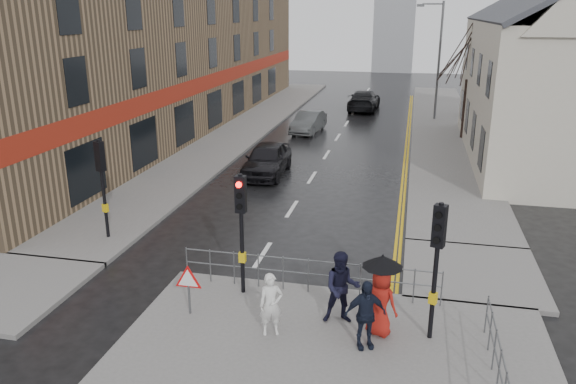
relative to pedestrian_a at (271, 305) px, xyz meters
The scene contains 23 objects.
ground 2.40m from the pedestrian_a, 131.57° to the left, with size 120.00×120.00×0.00m, color black.
left_pavement 25.93m from the pedestrian_a, 107.91° to the left, with size 4.00×44.00×0.14m, color #605E5B.
right_pavement 27.14m from the pedestrian_a, 79.32° to the left, with size 4.00×40.00×0.14m, color #605E5B.
pavement_bridge_right 6.91m from the pedestrian_a, 42.80° to the left, with size 4.00×4.20×0.14m, color #605E5B.
pavement_stub_left 8.04m from the pedestrian_a, behind, with size 4.00×4.20×0.14m, color #605E5B.
building_left_terrace 27.53m from the pedestrian_a, 119.66° to the left, with size 8.00×42.00×10.00m, color brown.
building_right_cream 22.63m from the pedestrian_a, 61.83° to the left, with size 9.00×16.40×10.10m.
traffic_signal_near_left 2.72m from the pedestrian_a, 124.42° to the left, with size 0.28×0.27×3.40m.
traffic_signal_near_right 4.09m from the pedestrian_a, ahead, with size 0.34×0.33×3.40m.
traffic_signal_far_left 8.52m from the pedestrian_a, 146.22° to the left, with size 0.34×0.33×3.40m.
guard_railing_front 2.31m from the pedestrian_a, 78.01° to the left, with size 7.14×0.04×1.00m.
guard_railing_side 5.15m from the pedestrian_a, 12.25° to the right, with size 0.04×4.54×1.00m.
warning_sign 2.32m from the pedestrian_a, 168.76° to the left, with size 0.80×0.07×1.35m.
street_lamp 30.21m from the pedestrian_a, 81.66° to the left, with size 1.83×0.25×8.00m.
tree_near 24.78m from the pedestrian_a, 75.70° to the left, with size 2.40×2.40×6.58m.
tree_far 32.51m from the pedestrian_a, 78.35° to the left, with size 2.40×2.40×5.64m.
pedestrian_a is the anchor object (origin of this frame).
pedestrian_b 1.82m from the pedestrian_a, 30.32° to the left, with size 0.91×0.71×1.87m, color black.
pedestrian_with_umbrella 2.61m from the pedestrian_a, 12.49° to the left, with size 0.99×0.96×2.05m.
pedestrian_d 2.23m from the pedestrian_a, ahead, with size 0.98×0.41×1.68m, color black.
car_parked 14.14m from the pedestrian_a, 105.04° to the left, with size 1.81×4.50×1.53m, color black.
car_mid 23.95m from the pedestrian_a, 98.46° to the left, with size 1.41×4.05×1.33m, color #3C3F41.
car_far 32.91m from the pedestrian_a, 91.39° to the left, with size 2.20×5.40×1.57m, color black.
Camera 1 is at (4.44, -13.10, 7.59)m, focal length 35.00 mm.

